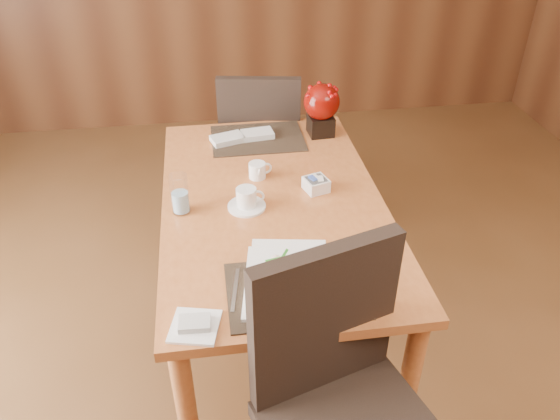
{
  "coord_description": "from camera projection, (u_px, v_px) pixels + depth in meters",
  "views": [
    {
      "loc": [
        -0.24,
        -1.25,
        1.99
      ],
      "look_at": [
        -0.01,
        0.35,
        0.87
      ],
      "focal_mm": 35.0,
      "sensor_mm": 36.0,
      "label": 1
    }
  ],
  "objects": [
    {
      "name": "near_chair",
      "position": [
        342.0,
        395.0,
        1.64
      ],
      "size": [
        0.62,
        0.62,
        1.07
      ],
      "rotation": [
        0.0,
        0.0,
        0.3
      ],
      "color": "black",
      "rests_on": "ground"
    },
    {
      "name": "placemat_near",
      "position": [
        295.0,
        290.0,
        1.79
      ],
      "size": [
        0.45,
        0.33,
        0.01
      ],
      "primitive_type": "cube",
      "color": "black",
      "rests_on": "dining_table"
    },
    {
      "name": "soup_setting",
      "position": [
        288.0,
        279.0,
        1.76
      ],
      "size": [
        0.33,
        0.33,
        0.12
      ],
      "rotation": [
        0.0,
        0.0,
        -0.17
      ],
      "color": "white",
      "rests_on": "dining_table"
    },
    {
      "name": "napkins_far",
      "position": [
        245.0,
        136.0,
        2.67
      ],
      "size": [
        0.32,
        0.17,
        0.03
      ],
      "primitive_type": null,
      "rotation": [
        0.0,
        0.0,
        0.2
      ],
      "color": "silver",
      "rests_on": "dining_table"
    },
    {
      "name": "dining_table",
      "position": [
        273.0,
        219.0,
        2.3
      ],
      "size": [
        0.9,
        1.5,
        0.75
      ],
      "color": "#C26C36",
      "rests_on": "ground"
    },
    {
      "name": "coffee_cup",
      "position": [
        246.0,
        200.0,
        2.17
      ],
      "size": [
        0.15,
        0.15,
        0.09
      ],
      "rotation": [
        0.0,
        0.0,
        -0.1
      ],
      "color": "white",
      "rests_on": "dining_table"
    },
    {
      "name": "water_glass",
      "position": [
        180.0,
        194.0,
        2.12
      ],
      "size": [
        0.08,
        0.08,
        0.17
      ],
      "primitive_type": "cylinder",
      "rotation": [
        0.0,
        0.0,
        0.11
      ],
      "color": "silver",
      "rests_on": "dining_table"
    },
    {
      "name": "berry_decor",
      "position": [
        321.0,
        107.0,
        2.65
      ],
      "size": [
        0.18,
        0.18,
        0.26
      ],
      "rotation": [
        0.0,
        0.0,
        0.06
      ],
      "color": "black",
      "rests_on": "dining_table"
    },
    {
      "name": "bread_plate",
      "position": [
        195.0,
        326.0,
        1.66
      ],
      "size": [
        0.17,
        0.17,
        0.01
      ],
      "primitive_type": "cube",
      "rotation": [
        0.0,
        0.0,
        -0.24
      ],
      "color": "white",
      "rests_on": "dining_table"
    },
    {
      "name": "creamer_jug",
      "position": [
        257.0,
        170.0,
        2.37
      ],
      "size": [
        0.11,
        0.11,
        0.07
      ],
      "primitive_type": null,
      "rotation": [
        0.0,
        0.0,
        0.2
      ],
      "color": "white",
      "rests_on": "dining_table"
    },
    {
      "name": "sugar_caddy",
      "position": [
        316.0,
        185.0,
        2.29
      ],
      "size": [
        0.11,
        0.11,
        0.05
      ],
      "primitive_type": "cube",
      "rotation": [
        0.0,
        0.0,
        0.3
      ],
      "color": "white",
      "rests_on": "dining_table"
    },
    {
      "name": "placemat_far",
      "position": [
        258.0,
        138.0,
        2.69
      ],
      "size": [
        0.45,
        0.33,
        0.01
      ],
      "primitive_type": "cube",
      "color": "black",
      "rests_on": "dining_table"
    },
    {
      "name": "far_chair",
      "position": [
        261.0,
        142.0,
        3.09
      ],
      "size": [
        0.52,
        0.52,
        0.97
      ],
      "rotation": [
        0.0,
        0.0,
        2.98
      ],
      "color": "black",
      "rests_on": "ground"
    }
  ]
}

